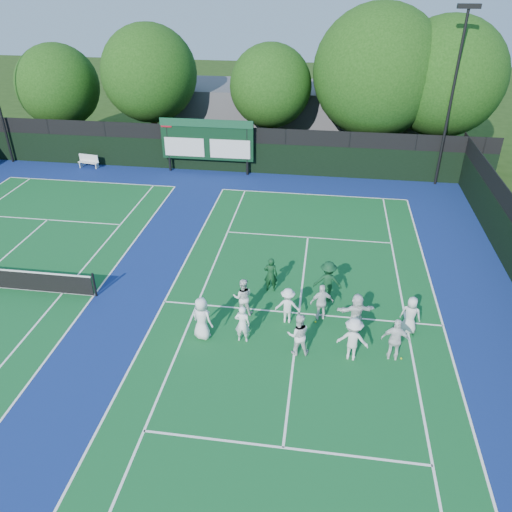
# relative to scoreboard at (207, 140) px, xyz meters

# --- Properties ---
(ground) EXTENTS (120.00, 120.00, 0.00)m
(ground) POSITION_rel_scoreboard_xyz_m (7.01, -15.59, -2.19)
(ground) COLOR #1D370F
(ground) RESTS_ON ground
(court_apron) EXTENTS (34.00, 32.00, 0.01)m
(court_apron) POSITION_rel_scoreboard_xyz_m (1.01, -14.59, -2.19)
(court_apron) COLOR navy
(court_apron) RESTS_ON ground
(near_court) EXTENTS (11.05, 23.85, 0.01)m
(near_court) POSITION_rel_scoreboard_xyz_m (7.01, -14.59, -2.18)
(near_court) COLOR #125725
(near_court) RESTS_ON ground
(back_fence) EXTENTS (34.00, 0.08, 3.00)m
(back_fence) POSITION_rel_scoreboard_xyz_m (1.01, 0.41, -0.83)
(back_fence) COLOR black
(back_fence) RESTS_ON ground
(scoreboard) EXTENTS (6.00, 0.21, 3.55)m
(scoreboard) POSITION_rel_scoreboard_xyz_m (0.00, 0.00, 0.00)
(scoreboard) COLOR black
(scoreboard) RESTS_ON ground
(clubhouse) EXTENTS (18.00, 6.00, 4.00)m
(clubhouse) POSITION_rel_scoreboard_xyz_m (5.01, 8.41, -0.19)
(clubhouse) COLOR #535358
(clubhouse) RESTS_ON ground
(light_pole_right) EXTENTS (1.20, 0.30, 10.12)m
(light_pole_right) POSITION_rel_scoreboard_xyz_m (14.51, 0.11, 4.11)
(light_pole_right) COLOR black
(light_pole_right) RESTS_ON ground
(bench) EXTENTS (1.46, 0.58, 0.90)m
(bench) POSITION_rel_scoreboard_xyz_m (-8.18, -0.22, -1.71)
(bench) COLOR silver
(bench) RESTS_ON ground
(tree_a) EXTENTS (5.78, 5.78, 7.32)m
(tree_a) POSITION_rel_scoreboard_xyz_m (-11.51, 3.99, 2.08)
(tree_a) COLOR black
(tree_a) RESTS_ON ground
(tree_b) EXTENTS (6.53, 6.53, 8.71)m
(tree_b) POSITION_rel_scoreboard_xyz_m (-4.64, 3.99, 3.08)
(tree_b) COLOR black
(tree_b) RESTS_ON ground
(tree_c) EXTENTS (5.49, 5.49, 7.62)m
(tree_c) POSITION_rel_scoreboard_xyz_m (3.76, 3.99, 2.53)
(tree_c) COLOR black
(tree_c) RESTS_ON ground
(tree_d) EXTENTS (8.31, 8.31, 10.10)m
(tree_d) POSITION_rel_scoreboard_xyz_m (10.67, 3.99, 3.54)
(tree_d) COLOR black
(tree_d) RESTS_ON ground
(tree_e) EXTENTS (7.46, 7.46, 9.45)m
(tree_e) POSITION_rel_scoreboard_xyz_m (14.92, 3.99, 3.33)
(tree_e) COLOR black
(tree_e) RESTS_ON ground
(tennis_ball_0) EXTENTS (0.07, 0.07, 0.07)m
(tennis_ball_0) POSITION_rel_scoreboard_xyz_m (6.47, -14.55, -2.16)
(tennis_ball_0) COLOR #C8DB19
(tennis_ball_0) RESTS_ON ground
(tennis_ball_1) EXTENTS (0.07, 0.07, 0.07)m
(tennis_ball_1) POSITION_rel_scoreboard_xyz_m (7.68, -15.07, -2.16)
(tennis_ball_1) COLOR #C8DB19
(tennis_ball_1) RESTS_ON ground
(tennis_ball_2) EXTENTS (0.07, 0.07, 0.07)m
(tennis_ball_2) POSITION_rel_scoreboard_xyz_m (10.72, -16.71, -2.16)
(tennis_ball_2) COLOR #C8DB19
(tennis_ball_2) RESTS_ON ground
(tennis_ball_5) EXTENTS (0.07, 0.07, 0.07)m
(tennis_ball_5) POSITION_rel_scoreboard_xyz_m (10.59, -15.51, -2.16)
(tennis_ball_5) COLOR #C8DB19
(tennis_ball_5) RESTS_ON ground
(player_front_0) EXTENTS (0.98, 0.84, 1.70)m
(player_front_0) POSITION_rel_scoreboard_xyz_m (3.61, -16.52, -1.34)
(player_front_0) COLOR white
(player_front_0) RESTS_ON ground
(player_front_1) EXTENTS (0.56, 0.37, 1.53)m
(player_front_1) POSITION_rel_scoreboard_xyz_m (5.09, -16.52, -1.43)
(player_front_1) COLOR white
(player_front_1) RESTS_ON ground
(player_front_2) EXTENTS (0.89, 0.74, 1.64)m
(player_front_2) POSITION_rel_scoreboard_xyz_m (7.12, -16.89, -1.37)
(player_front_2) COLOR white
(player_front_2) RESTS_ON ground
(player_front_3) EXTENTS (1.15, 0.76, 1.67)m
(player_front_3) POSITION_rel_scoreboard_xyz_m (8.98, -16.89, -1.35)
(player_front_3) COLOR silver
(player_front_3) RESTS_ON ground
(player_front_4) EXTENTS (1.01, 0.50, 1.66)m
(player_front_4) POSITION_rel_scoreboard_xyz_m (10.42, -16.71, -1.36)
(player_front_4) COLOR white
(player_front_4) RESTS_ON ground
(player_back_0) EXTENTS (0.84, 0.70, 1.58)m
(player_back_0) POSITION_rel_scoreboard_xyz_m (4.83, -14.89, -1.40)
(player_back_0) COLOR silver
(player_back_0) RESTS_ON ground
(player_back_1) EXTENTS (0.96, 0.55, 1.48)m
(player_back_1) POSITION_rel_scoreboard_xyz_m (6.59, -15.15, -1.45)
(player_back_1) COLOR white
(player_back_1) RESTS_ON ground
(player_back_2) EXTENTS (0.96, 0.60, 1.53)m
(player_back_2) POSITION_rel_scoreboard_xyz_m (7.86, -14.78, -1.42)
(player_back_2) COLOR white
(player_back_2) RESTS_ON ground
(player_back_3) EXTENTS (1.50, 0.78, 1.55)m
(player_back_3) POSITION_rel_scoreboard_xyz_m (9.15, -15.24, -1.42)
(player_back_3) COLOR white
(player_back_3) RESTS_ON ground
(player_back_4) EXTENTS (0.83, 0.65, 1.51)m
(player_back_4) POSITION_rel_scoreboard_xyz_m (11.12, -15.10, -1.44)
(player_back_4) COLOR silver
(player_back_4) RESTS_ON ground
(coach_left) EXTENTS (0.58, 0.38, 1.56)m
(coach_left) POSITION_rel_scoreboard_xyz_m (5.71, -13.13, -1.41)
(coach_left) COLOR #0E361A
(coach_left) RESTS_ON ground
(coach_right) EXTENTS (1.16, 0.68, 1.78)m
(coach_right) POSITION_rel_scoreboard_xyz_m (8.06, -13.48, -1.30)
(coach_right) COLOR #0F3A1E
(coach_right) RESTS_ON ground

